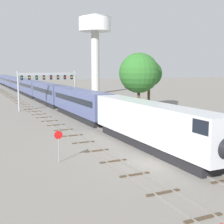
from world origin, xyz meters
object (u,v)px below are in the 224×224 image
water_tower (95,30)px  stop_sign (59,142)px  signal_gantry (48,81)px  trackside_tree_mid (139,73)px  passenger_train (30,87)px  trackside_tree_left (149,74)px

water_tower → stop_sign: size_ratio=8.85×
signal_gantry → trackside_tree_mid: (15.26, -10.08, 1.61)m
stop_sign → trackside_tree_mid: trackside_tree_mid is taller
trackside_tree_mid → signal_gantry: bearing=146.5°
passenger_train → trackside_tree_left: bearing=-65.5°
passenger_train → trackside_tree_left: (17.68, -38.81, 4.55)m
trackside_tree_left → trackside_tree_mid: 6.12m
signal_gantry → trackside_tree_mid: size_ratio=1.07×
trackside_tree_left → trackside_tree_mid: trackside_tree_mid is taller
signal_gantry → water_tower: water_tower is taller
passenger_train → water_tower: size_ratio=6.19×
water_tower → trackside_tree_mid: bearing=-100.9°
passenger_train → stop_sign: bearing=-98.3°
stop_sign → trackside_tree_left: size_ratio=0.29×
passenger_train → trackside_tree_mid: size_ratio=14.01×
signal_gantry → stop_sign: bearing=-102.1°
passenger_train → stop_sign: 69.61m
water_tower → trackside_tree_left: water_tower is taller
signal_gantry → stop_sign: (-7.75, -36.21, -3.92)m
passenger_train → trackside_tree_mid: bearing=-73.1°
stop_sign → trackside_tree_left: (27.68, 30.08, 5.29)m
passenger_train → stop_sign: (-10.00, -68.88, -0.74)m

